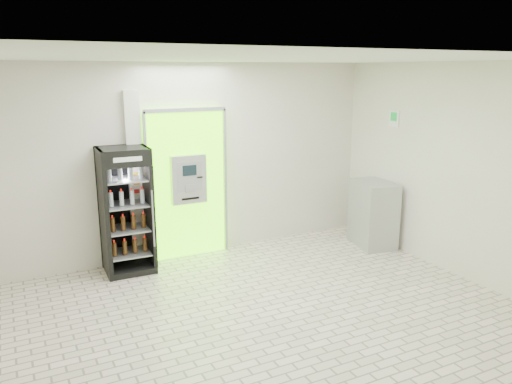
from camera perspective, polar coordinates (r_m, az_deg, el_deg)
ground at (r=6.20m, az=1.77°, el=-13.94°), size 6.00×6.00×0.00m
room_shell at (r=5.58m, az=1.91°, el=3.05°), size 6.00×6.00×6.00m
atm_assembly at (r=7.81m, az=-7.93°, el=1.01°), size 1.30×0.24×2.33m
pillar at (r=7.61m, az=-13.61°, el=1.41°), size 0.22×0.11×2.60m
beverage_cooler at (r=7.43m, az=-14.61°, el=-2.32°), size 0.70×0.66×1.83m
steel_cabinet at (r=8.56m, az=13.23°, el=-2.42°), size 0.71×0.91×1.09m
exit_sign at (r=8.41m, az=15.50°, el=8.11°), size 0.02×0.22×0.26m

